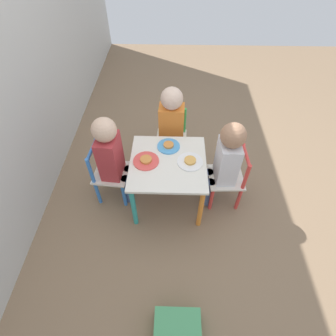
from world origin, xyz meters
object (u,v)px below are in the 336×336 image
chair_blue (109,174)px  child_front (225,159)px  storage_bin (177,335)px  child_right (171,123)px  plate_back (146,161)px  plate_right (169,146)px  chair_green (172,138)px  plate_front (190,161)px  kids_table (168,168)px  child_back (112,155)px  chair_red (228,178)px

chair_blue → child_front: 0.90m
child_front → storage_bin: bearing=-20.1°
child_right → child_front: (-0.39, -0.39, -0.00)m
plate_back → plate_right: same height
chair_green → plate_front: (-0.46, -0.14, 0.20)m
plate_back → plate_right: (0.16, -0.16, 0.00)m
chair_blue → child_right: (0.37, -0.48, 0.22)m
kids_table → chair_green: 0.48m
chair_green → child_right: bearing=-90.0°
child_right → child_back: bearing=-136.4°
chair_green → child_front: bearing=-46.9°
chair_green → child_right: 0.23m
chair_blue → plate_right: 0.52m
child_back → storage_bin: 1.21m
plate_front → storage_bin: 1.07m
child_back → child_front: size_ratio=1.01×
chair_green → storage_bin: bearing=-85.3°
chair_red → plate_back: size_ratio=2.76×
chair_red → storage_bin: 1.10m
chair_red → plate_front: size_ratio=2.77×
chair_green → child_back: bearing=-132.3°
plate_front → chair_red: bearing=-86.6°
chair_green → plate_back: 0.54m
child_back → child_right: (0.37, -0.42, 0.00)m
child_back → child_front: child_back is taller
chair_red → child_right: (0.39, 0.45, 0.22)m
chair_green → plate_back: bearing=-108.3°
chair_green → plate_front: bearing=-71.2°
kids_table → chair_red: size_ratio=1.07×
kids_table → child_front: size_ratio=0.71×
chair_blue → plate_front: size_ratio=2.77×
chair_red → storage_bin: (-1.01, 0.38, -0.19)m
child_right → child_front: child_right is taller
child_right → plate_front: 0.43m
child_back → plate_right: bearing=-68.3°
child_right → plate_right: child_right is taller
child_front → child_right: bearing=-137.3°
chair_red → child_right: child_right is taller
child_back → plate_right: size_ratio=4.57×
plate_back → storage_bin: size_ratio=0.69×
child_back → plate_back: bearing=-93.1°
chair_blue → plate_right: size_ratio=3.00×
child_right → kids_table: bearing=-90.0°
chair_red → plate_front: 0.37m
chair_green → child_back: 0.64m
kids_table → plate_back: (0.00, 0.16, 0.08)m
chair_blue → chair_green: same height
chair_blue → child_front: (-0.03, -0.87, 0.22)m
chair_blue → child_back: (-0.01, -0.06, 0.22)m
kids_table → plate_right: 0.17m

